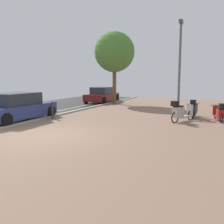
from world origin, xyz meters
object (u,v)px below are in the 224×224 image
(parked_car_near, at_px, (17,108))
(parked_car_far, at_px, (102,95))
(scooter_near, at_px, (220,113))
(lamp_post, at_px, (180,63))
(scooter_far, at_px, (180,112))
(bollard_far, at_px, (53,110))
(scooter_extra, at_px, (193,109))
(street_tree, at_px, (114,52))

(parked_car_near, height_order, parked_car_far, parked_car_near)
(scooter_near, distance_m, parked_car_far, 12.00)
(parked_car_far, bearing_deg, lamp_post, -36.90)
(scooter_far, bearing_deg, lamp_post, 99.96)
(bollard_far, bearing_deg, scooter_near, 15.83)
(scooter_extra, relative_size, parked_car_far, 0.42)
(parked_car_near, bearing_deg, lamp_post, 35.76)
(scooter_near, bearing_deg, scooter_extra, 151.46)
(street_tree, bearing_deg, bollard_far, -90.64)
(parked_car_far, distance_m, street_tree, 4.04)
(scooter_far, height_order, street_tree, street_tree)
(scooter_near, height_order, street_tree, street_tree)
(scooter_near, distance_m, scooter_extra, 1.45)
(scooter_extra, height_order, parked_car_far, parked_car_far)
(parked_car_far, bearing_deg, scooter_extra, -38.02)
(scooter_near, height_order, lamp_post, lamp_post)
(parked_car_far, bearing_deg, parked_car_near, -89.08)
(parked_car_near, height_order, lamp_post, lamp_post)
(parked_car_near, bearing_deg, bollard_far, 44.42)
(lamp_post, distance_m, bollard_far, 7.60)
(scooter_far, bearing_deg, scooter_near, 26.00)
(scooter_far, xyz_separation_m, lamp_post, (-0.44, 2.51, 2.51))
(scooter_near, distance_m, bollard_far, 8.49)
(parked_car_near, relative_size, bollard_far, 4.80)
(scooter_far, height_order, parked_car_near, parked_car_near)
(scooter_extra, bearing_deg, parked_car_near, -152.49)
(bollard_far, bearing_deg, scooter_extra, 23.60)
(parked_car_near, distance_m, bollard_far, 1.78)
(street_tree, bearing_deg, parked_car_far, 149.28)
(parked_car_far, bearing_deg, scooter_near, -36.87)
(scooter_near, distance_m, parked_car_near, 10.07)
(scooter_near, height_order, parked_car_near, parked_car_near)
(lamp_post, xyz_separation_m, street_tree, (-5.86, 4.64, 1.28))
(scooter_near, xyz_separation_m, scooter_extra, (-1.28, 0.69, 0.03))
(scooter_near, bearing_deg, bollard_far, -164.17)
(scooter_far, relative_size, lamp_post, 0.31)
(scooter_far, distance_m, bollard_far, 6.56)
(scooter_near, bearing_deg, scooter_far, -154.00)
(parked_car_far, distance_m, lamp_post, 9.54)
(scooter_near, xyz_separation_m, lamp_post, (-2.21, 1.65, 2.57))
(lamp_post, relative_size, bollard_far, 6.05)
(scooter_near, relative_size, scooter_extra, 1.04)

